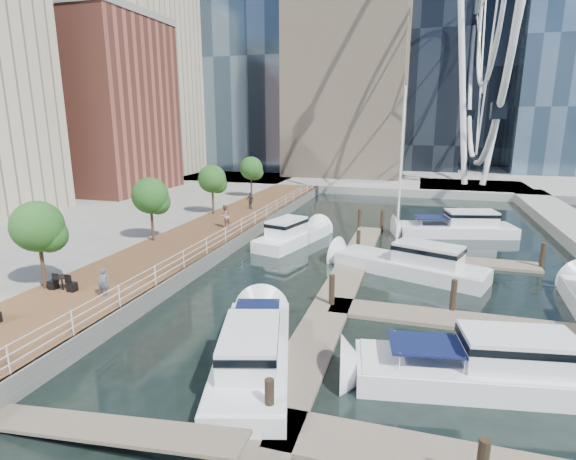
# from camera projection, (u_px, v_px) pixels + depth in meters

# --- Properties ---
(ground) EXTENTS (520.00, 520.00, 0.00)m
(ground) POSITION_uv_depth(u_px,v_px,m) (211.00, 381.00, 16.82)
(ground) COLOR black
(ground) RESTS_ON ground
(boardwalk) EXTENTS (6.00, 60.00, 1.00)m
(boardwalk) POSITION_uv_depth(u_px,v_px,m) (190.00, 246.00, 33.16)
(boardwalk) COLOR brown
(boardwalk) RESTS_ON ground
(seawall) EXTENTS (0.25, 60.00, 1.00)m
(seawall) POSITION_uv_depth(u_px,v_px,m) (227.00, 249.00, 32.33)
(seawall) COLOR #595954
(seawall) RESTS_ON ground
(land_far) EXTENTS (200.00, 114.00, 1.00)m
(land_far) POSITION_uv_depth(u_px,v_px,m) (392.00, 158.00, 111.73)
(land_far) COLOR gray
(land_far) RESTS_ON ground
(pier) EXTENTS (14.00, 12.00, 1.00)m
(pier) POSITION_uv_depth(u_px,v_px,m) (473.00, 188.00, 61.29)
(pier) COLOR gray
(pier) RESTS_ON ground
(railing) EXTENTS (0.10, 60.00, 1.05)m
(railing) POSITION_uv_depth(u_px,v_px,m) (226.00, 235.00, 32.12)
(railing) COLOR white
(railing) RESTS_ON boardwalk
(floating_docks) EXTENTS (16.00, 34.00, 2.60)m
(floating_docks) POSITION_uv_depth(u_px,v_px,m) (431.00, 295.00, 23.81)
(floating_docks) COLOR #6D6051
(floating_docks) RESTS_ON ground
(midrise_condos) EXTENTS (19.00, 67.00, 28.00)m
(midrise_condos) POSITION_uv_depth(u_px,v_px,m) (31.00, 83.00, 47.88)
(midrise_condos) COLOR #BCAD8E
(midrise_condos) RESTS_ON ground
(street_trees) EXTENTS (2.60, 42.60, 4.60)m
(street_trees) POSITION_uv_depth(u_px,v_px,m) (150.00, 196.00, 31.99)
(street_trees) COLOR #3F2B1C
(street_trees) RESTS_ON ground
(yacht_foreground) EXTENTS (10.38, 4.31, 2.15)m
(yacht_foreground) POSITION_uv_depth(u_px,v_px,m) (481.00, 386.00, 16.51)
(yacht_foreground) COLOR silver
(yacht_foreground) RESTS_ON ground
(pedestrian_near) EXTENTS (0.64, 0.55, 1.47)m
(pedestrian_near) POSITION_uv_depth(u_px,v_px,m) (104.00, 283.00, 22.04)
(pedestrian_near) COLOR #4E5769
(pedestrian_near) RESTS_ON boardwalk
(pedestrian_mid) EXTENTS (1.04, 1.16, 1.96)m
(pedestrian_mid) POSITION_uv_depth(u_px,v_px,m) (225.00, 216.00, 36.42)
(pedestrian_mid) COLOR gray
(pedestrian_mid) RESTS_ON boardwalk
(pedestrian_far) EXTENTS (1.07, 0.82, 1.69)m
(pedestrian_far) POSITION_uv_depth(u_px,v_px,m) (251.00, 200.00, 44.26)
(pedestrian_far) COLOR #353942
(pedestrian_far) RESTS_ON boardwalk
(moored_yachts) EXTENTS (22.94, 41.17, 11.50)m
(moored_yachts) POSITION_uv_depth(u_px,v_px,m) (420.00, 286.00, 26.46)
(moored_yachts) COLOR silver
(moored_yachts) RESTS_ON ground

